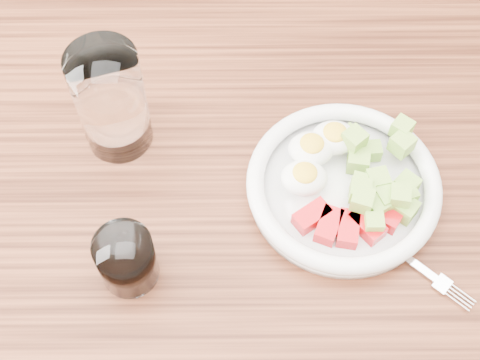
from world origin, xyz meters
name	(u,v)px	position (x,y,z in m)	size (l,w,h in m)	color
dining_table	(247,233)	(0.00, 0.00, 0.67)	(1.50, 0.90, 0.77)	brown
bowl	(344,184)	(0.12, 0.01, 0.79)	(0.24, 0.24, 0.06)	white
fork	(388,245)	(0.17, -0.07, 0.77)	(0.15, 0.14, 0.01)	black
water_glass	(111,101)	(-0.17, 0.10, 0.85)	(0.09, 0.09, 0.16)	white
coffee_glass	(127,260)	(-0.14, -0.10, 0.81)	(0.07, 0.07, 0.08)	white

